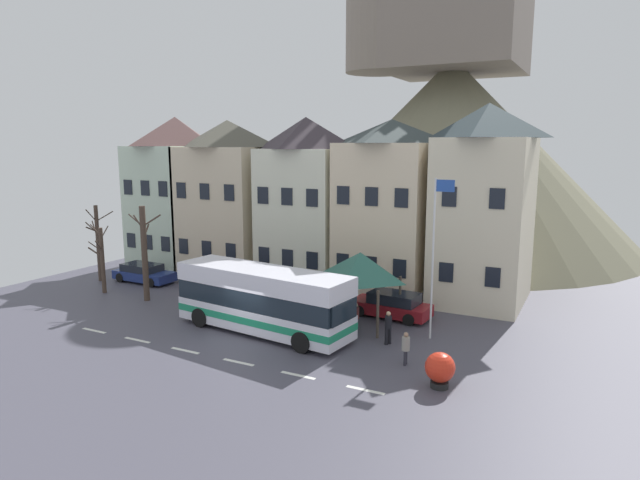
% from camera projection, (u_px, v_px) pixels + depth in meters
% --- Properties ---
extents(ground_plane, '(40.00, 60.00, 0.07)m').
position_uv_depth(ground_plane, '(241.00, 341.00, 26.69)').
color(ground_plane, '#4A4855').
extents(townhouse_00, '(5.13, 6.97, 11.47)m').
position_uv_depth(townhouse_00, '(178.00, 191.00, 43.22)').
color(townhouse_00, silver).
rests_on(townhouse_00, ground_plane).
extents(townhouse_01, '(6.22, 5.55, 11.10)m').
position_uv_depth(townhouse_01, '(229.00, 197.00, 40.16)').
color(townhouse_01, beige).
rests_on(townhouse_01, ground_plane).
extents(townhouse_02, '(5.40, 5.08, 11.16)m').
position_uv_depth(townhouse_02, '(306.00, 202.00, 36.99)').
color(townhouse_02, silver).
rests_on(townhouse_02, ground_plane).
extents(townhouse_03, '(5.48, 6.51, 10.93)m').
position_uv_depth(townhouse_03, '(390.00, 207.00, 35.04)').
color(townhouse_03, beige).
rests_on(townhouse_03, ground_plane).
extents(townhouse_04, '(5.06, 6.78, 11.74)m').
position_uv_depth(townhouse_04, '(484.00, 205.00, 32.46)').
color(townhouse_04, beige).
rests_on(townhouse_04, ground_plane).
extents(hilltop_castle, '(33.85, 33.85, 26.65)m').
position_uv_depth(hilltop_castle, '(448.00, 145.00, 50.57)').
color(hilltop_castle, '#726F57').
rests_on(hilltop_castle, ground_plane).
extents(transit_bus, '(9.84, 3.62, 3.27)m').
position_uv_depth(transit_bus, '(263.00, 301.00, 27.59)').
color(transit_bus, white).
rests_on(transit_bus, ground_plane).
extents(bus_shelter, '(3.60, 3.60, 3.86)m').
position_uv_depth(bus_shelter, '(360.00, 266.00, 28.66)').
color(bus_shelter, '#473D33').
rests_on(bus_shelter, ground_plane).
extents(parked_car_00, '(4.42, 2.00, 1.26)m').
position_uv_depth(parked_car_00, '(144.00, 273.00, 37.87)').
color(parked_car_00, navy).
rests_on(parked_car_00, ground_plane).
extents(parked_car_01, '(4.53, 2.17, 1.41)m').
position_uv_depth(parked_car_01, '(391.00, 305.00, 30.17)').
color(parked_car_01, maroon).
rests_on(parked_car_01, ground_plane).
extents(parked_car_02, '(4.13, 1.96, 1.33)m').
position_uv_depth(parked_car_02, '(217.00, 280.00, 35.77)').
color(parked_car_02, maroon).
rests_on(parked_car_02, ground_plane).
extents(pedestrian_00, '(0.36, 0.37, 1.50)m').
position_uv_depth(pedestrian_00, '(356.00, 316.00, 27.83)').
color(pedestrian_00, '#2D2D38').
rests_on(pedestrian_00, ground_plane).
extents(pedestrian_01, '(0.35, 0.35, 1.47)m').
position_uv_depth(pedestrian_01, '(406.00, 346.00, 23.59)').
color(pedestrian_01, '#2D2D38').
rests_on(pedestrian_01, ground_plane).
extents(pedestrian_02, '(0.33, 0.37, 1.62)m').
position_uv_depth(pedestrian_02, '(388.00, 327.00, 26.04)').
color(pedestrian_02, black).
rests_on(pedestrian_02, ground_plane).
extents(public_bench, '(1.55, 0.48, 0.87)m').
position_uv_depth(public_bench, '(395.00, 306.00, 30.70)').
color(public_bench, brown).
rests_on(public_bench, ground_plane).
extents(flagpole, '(0.95, 0.10, 7.85)m').
position_uv_depth(flagpole, '(435.00, 248.00, 26.15)').
color(flagpole, silver).
rests_on(flagpole, ground_plane).
extents(harbour_buoy, '(1.18, 1.18, 1.43)m').
position_uv_depth(harbour_buoy, '(440.00, 368.00, 21.39)').
color(harbour_buoy, black).
rests_on(harbour_buoy, ground_plane).
extents(bare_tree_00, '(1.55, 1.57, 4.41)m').
position_uv_depth(bare_tree_00, '(102.00, 259.00, 34.83)').
color(bare_tree_00, '#47382D').
rests_on(bare_tree_00, ground_plane).
extents(bare_tree_01, '(2.11, 1.03, 5.79)m').
position_uv_depth(bare_tree_01, '(145.00, 252.00, 33.00)').
color(bare_tree_01, '#47382D').
rests_on(bare_tree_01, ground_plane).
extents(bare_tree_02, '(1.85, 1.44, 5.28)m').
position_uv_depth(bare_tree_02, '(98.00, 242.00, 37.82)').
color(bare_tree_02, '#47382D').
rests_on(bare_tree_02, ground_plane).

